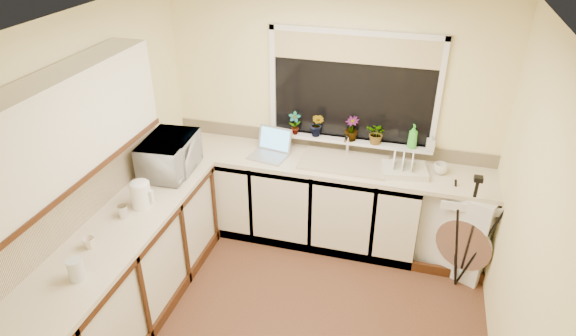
{
  "coord_description": "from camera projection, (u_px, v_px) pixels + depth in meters",
  "views": [
    {
      "loc": [
        0.78,
        -2.87,
        3.16
      ],
      "look_at": [
        -0.17,
        0.55,
        1.15
      ],
      "focal_mm": 30.66,
      "sensor_mm": 36.0,
      "label": 1
    }
  ],
  "objects": [
    {
      "name": "plant_a",
      "position": [
        295.0,
        123.0,
        4.82
      ],
      "size": [
        0.14,
        0.11,
        0.23
      ],
      "primitive_type": "imported",
      "rotation": [
        0.0,
        0.0,
        0.23
      ],
      "color": "#999999",
      "rests_on": "windowsill"
    },
    {
      "name": "soap_bottle_clear",
      "position": [
        431.0,
        142.0,
        4.53
      ],
      "size": [
        0.08,
        0.08,
        0.17
      ],
      "primitive_type": "imported",
      "rotation": [
        0.0,
        0.0,
        0.06
      ],
      "color": "#999999",
      "rests_on": "windowsill"
    },
    {
      "name": "plant_b",
      "position": [
        317.0,
        125.0,
        4.77
      ],
      "size": [
        0.17,
        0.15,
        0.25
      ],
      "primitive_type": "imported",
      "rotation": [
        0.0,
        0.0,
        -0.39
      ],
      "color": "#999999",
      "rests_on": "windowsill"
    },
    {
      "name": "wall_left",
      "position": [
        97.0,
        169.0,
        3.91
      ],
      "size": [
        0.0,
        3.0,
        3.0
      ],
      "primitive_type": "plane",
      "rotation": [
        1.57,
        0.0,
        1.57
      ],
      "color": "#FAEBA6",
      "rests_on": "ground"
    },
    {
      "name": "plant_d",
      "position": [
        377.0,
        133.0,
        4.64
      ],
      "size": [
        0.25,
        0.23,
        0.22
      ],
      "primitive_type": "imported",
      "rotation": [
        0.0,
        0.0,
        -0.41
      ],
      "color": "#999999",
      "rests_on": "windowsill"
    },
    {
      "name": "kettle",
      "position": [
        141.0,
        195.0,
        3.98
      ],
      "size": [
        0.16,
        0.16,
        0.21
      ],
      "primitive_type": "cylinder",
      "color": "white",
      "rests_on": "worktop_left"
    },
    {
      "name": "windowsill",
      "position": [
        349.0,
        140.0,
        4.79
      ],
      "size": [
        1.6,
        0.14,
        0.03
      ],
      "primitive_type": "cube",
      "color": "white",
      "rests_on": "wall_back"
    },
    {
      "name": "ceiling",
      "position": [
        291.0,
        26.0,
        2.94
      ],
      "size": [
        3.2,
        3.2,
        0.0
      ],
      "primitive_type": "plane",
      "rotation": [
        3.14,
        0.0,
        0.0
      ],
      "color": "white",
      "rests_on": "ground"
    },
    {
      "name": "upper_cabinet",
      "position": [
        60.0,
        128.0,
        3.22
      ],
      "size": [
        0.28,
        1.9,
        0.7
      ],
      "primitive_type": "cube",
      "color": "silver",
      "rests_on": "wall_left"
    },
    {
      "name": "tripod",
      "position": [
        466.0,
        234.0,
        4.24
      ],
      "size": [
        0.57,
        0.57,
        1.15
      ],
      "primitive_type": null,
      "rotation": [
        0.0,
        0.0,
        0.01
      ],
      "color": "black",
      "rests_on": "floor"
    },
    {
      "name": "faucet",
      "position": [
        348.0,
        144.0,
        4.75
      ],
      "size": [
        0.03,
        0.03,
        0.24
      ],
      "primitive_type": "cylinder",
      "color": "silver",
      "rests_on": "worktop_back"
    },
    {
      "name": "cup_left",
      "position": [
        89.0,
        243.0,
        3.55
      ],
      "size": [
        0.1,
        0.1,
        0.08
      ],
      "primitive_type": "imported",
      "rotation": [
        0.0,
        0.0,
        0.15
      ],
      "color": "beige",
      "rests_on": "worktop_left"
    },
    {
      "name": "splashback_back",
      "position": [
        329.0,
        141.0,
        4.91
      ],
      "size": [
        3.2,
        0.02,
        0.14
      ],
      "primitive_type": "cube",
      "color": "beige",
      "rests_on": "wall_back"
    },
    {
      "name": "splashback_left",
      "position": [
        77.0,
        199.0,
        3.71
      ],
      "size": [
        0.02,
        2.4,
        0.45
      ],
      "primitive_type": "cube",
      "color": "beige",
      "rests_on": "wall_left"
    },
    {
      "name": "dish_rack",
      "position": [
        404.0,
        170.0,
        4.49
      ],
      "size": [
        0.45,
        0.37,
        0.06
      ],
      "primitive_type": "cube",
      "rotation": [
        0.0,
        0.0,
        0.18
      ],
      "color": "beige",
      "rests_on": "worktop_back"
    },
    {
      "name": "window_glass",
      "position": [
        353.0,
        88.0,
        4.58
      ],
      "size": [
        1.5,
        0.02,
        1.0
      ],
      "primitive_type": "cube",
      "color": "black",
      "rests_on": "wall_back"
    },
    {
      "name": "glass_jug",
      "position": [
        76.0,
        269.0,
        3.24
      ],
      "size": [
        0.11,
        0.11,
        0.16
      ],
      "primitive_type": "cylinder",
      "color": "silver",
      "rests_on": "worktop_left"
    },
    {
      "name": "window_blind",
      "position": [
        355.0,
        49.0,
        4.37
      ],
      "size": [
        1.5,
        0.02,
        0.25
      ],
      "primitive_type": "cube",
      "color": "tan",
      "rests_on": "wall_back"
    },
    {
      "name": "base_cabinet_back",
      "position": [
        290.0,
        197.0,
        5.01
      ],
      "size": [
        2.55,
        0.6,
        0.86
      ],
      "primitive_type": "cube",
      "color": "silver",
      "rests_on": "floor"
    },
    {
      "name": "laptop",
      "position": [
        271.0,
        148.0,
        4.79
      ],
      "size": [
        0.4,
        0.37,
        0.25
      ],
      "rotation": [
        0.0,
        0.0,
        -0.17
      ],
      "color": "#9D9DA4",
      "rests_on": "worktop_back"
    },
    {
      "name": "soap_bottle_green",
      "position": [
        413.0,
        136.0,
        4.57
      ],
      "size": [
        0.11,
        0.11,
        0.23
      ],
      "primitive_type": "imported",
      "rotation": [
        0.0,
        0.0,
        0.29
      ],
      "color": "green",
      "rests_on": "windowsill"
    },
    {
      "name": "base_cabinet_left",
      "position": [
        126.0,
        276.0,
        3.98
      ],
      "size": [
        0.54,
        2.4,
        0.86
      ],
      "primitive_type": "cube",
      "color": "silver",
      "rests_on": "floor"
    },
    {
      "name": "cup_back",
      "position": [
        440.0,
        169.0,
        4.48
      ],
      "size": [
        0.17,
        0.17,
        0.1
      ],
      "primitive_type": "imported",
      "rotation": [
        0.0,
        0.0,
        0.39
      ],
      "color": "silver",
      "rests_on": "worktop_back"
    },
    {
      "name": "plant_c",
      "position": [
        352.0,
        129.0,
        4.71
      ],
      "size": [
        0.17,
        0.17,
        0.24
      ],
      "primitive_type": "imported",
      "rotation": [
        0.0,
        0.0,
        -0.37
      ],
      "color": "#999999",
      "rests_on": "windowsill"
    },
    {
      "name": "worktop_back",
      "position": [
        323.0,
        163.0,
        4.72
      ],
      "size": [
        3.2,
        0.6,
        0.04
      ],
      "primitive_type": "cube",
      "color": "beige",
      "rests_on": "base_cabinet_back"
    },
    {
      "name": "wall_right",
      "position": [
        529.0,
        234.0,
        3.17
      ],
      "size": [
        0.0,
        3.0,
        3.0
      ],
      "primitive_type": "plane",
      "rotation": [
        1.57,
        0.0,
        -1.57
      ],
      "color": "#FAEBA6",
      "rests_on": "ground"
    },
    {
      "name": "floor",
      "position": [
        290.0,
        320.0,
        4.14
      ],
      "size": [
        3.2,
        3.2,
        0.0
      ],
      "primitive_type": "plane",
      "color": "brown",
      "rests_on": "ground"
    },
    {
      "name": "worktop_left",
      "position": [
        116.0,
        232.0,
        3.76
      ],
      "size": [
        0.6,
        2.4,
        0.04
      ],
      "primitive_type": "cube",
      "color": "beige",
      "rests_on": "base_cabinet_left"
    },
    {
      "name": "steel_jar",
      "position": [
        123.0,
        212.0,
        3.87
      ],
      "size": [
        0.08,
        0.08,
        0.11
      ],
      "primitive_type": "cylinder",
      "color": "silver",
      "rests_on": "worktop_left"
    },
    {
      "name": "wall_back",
      "position": [
        331.0,
        118.0,
        4.8
      ],
      "size": [
        3.2,
        0.0,
        3.2
      ],
      "primitive_type": "plane",
      "rotation": [
        1.57,
        0.0,
        0.0
      ],
      "color": "#FAEBA6",
      "rests_on": "ground"
    },
    {
      "name": "washing_machine",
      "position": [
        463.0,
        223.0,
        4.62
      ],
      "size": [
        0.79,
        0.78,
        0.86
      ],
      "primitive_type": "cube",
      "rotation": [
        0.0,
        0.0,
        -0.41
      ],
      "color": "silver",
      "rests_on": "floor"
    },
    {
      "name": "microwave",
      "position": [
        170.0,
        155.0,
        4.46
      ],
      "size": [
        0.44,
        0.62,
        0.33
      ],
      "primitive_type": "imported",
      "rotation": [
        0.0,
        0.0,
        1.64
      ],
      "color": "white",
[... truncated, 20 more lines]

